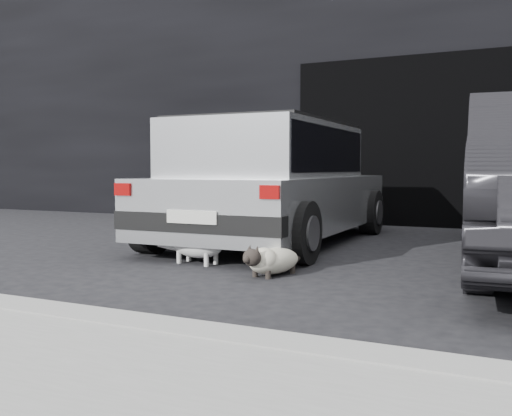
% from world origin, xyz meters
% --- Properties ---
extents(ground, '(80.00, 80.00, 0.00)m').
position_xyz_m(ground, '(0.00, 0.00, 0.00)').
color(ground, black).
rests_on(ground, ground).
extents(building_facade, '(34.00, 4.00, 5.00)m').
position_xyz_m(building_facade, '(1.00, 6.00, 2.50)').
color(building_facade, black).
rests_on(building_facade, ground).
extents(garage_opening, '(4.00, 0.10, 2.60)m').
position_xyz_m(garage_opening, '(1.00, 3.99, 1.30)').
color(garage_opening, black).
rests_on(garage_opening, ground).
extents(curb, '(18.00, 0.25, 0.12)m').
position_xyz_m(curb, '(1.00, -2.60, 0.06)').
color(curb, gray).
rests_on(curb, ground).
extents(silver_hatchback, '(1.96, 3.90, 1.43)m').
position_xyz_m(silver_hatchback, '(-0.32, 1.26, 0.78)').
color(silver_hatchback, '#B9BCBF').
rests_on(silver_hatchback, ground).
extents(cat_siamese, '(0.41, 0.81, 0.28)m').
position_xyz_m(cat_siamese, '(0.50, -0.66, 0.13)').
color(cat_siamese, beige).
rests_on(cat_siamese, ground).
extents(cat_white, '(0.83, 0.36, 0.39)m').
position_xyz_m(cat_white, '(-0.33, -0.40, 0.19)').
color(cat_white, silver).
rests_on(cat_white, ground).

